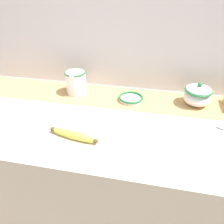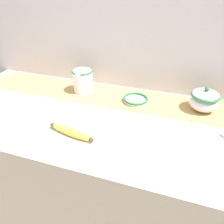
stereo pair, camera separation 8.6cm
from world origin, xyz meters
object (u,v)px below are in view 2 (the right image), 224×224
Objects in this scene: small_dish at (136,99)px; banana at (71,132)px; cream_pitcher at (83,80)px; spoon at (221,134)px; sugar_bowl at (204,100)px.

banana is at bearing -117.59° from small_dish.
cream_pitcher is 0.37m from banana.
banana reaches higher than small_dish.
cream_pitcher reaches higher than spoon.
sugar_bowl is 0.30m from small_dish.
small_dish is at bearing -4.43° from cream_pitcher.
small_dish is at bearing 169.86° from spoon.
cream_pitcher is 0.66m from spoon.
spoon is at bearing -14.62° from cream_pitcher.
cream_pitcher is at bearing 177.09° from spoon.
banana is 1.10× the size of spoon.
small_dish is 0.39m from spoon.
spoon is at bearing 18.59° from banana.
small_dish is 0.64× the size of spoon.
cream_pitcher is at bearing 107.32° from banana.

